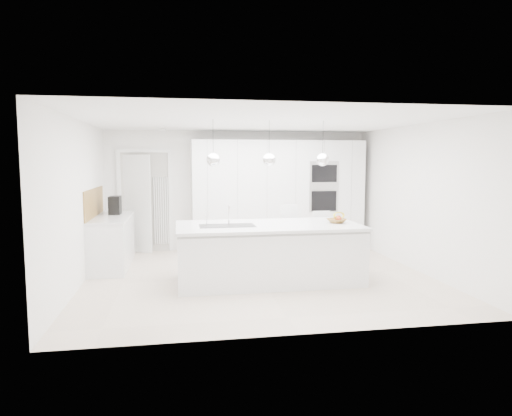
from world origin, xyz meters
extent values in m
plane|color=beige|center=(0.00, 0.00, 0.00)|extent=(5.50, 5.50, 0.00)
plane|color=white|center=(0.00, 2.50, 1.25)|extent=(5.50, 0.00, 5.50)
plane|color=white|center=(-2.75, 0.00, 1.25)|extent=(0.00, 5.00, 5.00)
plane|color=white|center=(0.00, 0.00, 2.50)|extent=(5.50, 5.50, 0.00)
cube|color=white|center=(0.80, 2.20, 1.15)|extent=(3.60, 0.60, 2.30)
cube|color=white|center=(-2.20, 2.42, 1.00)|extent=(0.76, 0.38, 2.00)
cube|color=white|center=(-2.45, 1.20, 0.43)|extent=(0.60, 1.80, 0.86)
cube|color=silver|center=(-2.45, 1.20, 0.88)|extent=(0.62, 1.82, 0.04)
cube|color=olive|center=(-2.74, 1.20, 1.15)|extent=(0.02, 1.80, 0.50)
cube|color=white|center=(0.10, -0.30, 0.43)|extent=(2.80, 1.20, 0.86)
cube|color=silver|center=(0.10, -0.25, 0.88)|extent=(2.84, 1.40, 0.04)
cylinder|color=white|center=(-0.50, -0.10, 1.05)|extent=(0.02, 0.02, 0.30)
sphere|color=white|center=(-0.75, -0.30, 1.90)|extent=(0.20, 0.20, 0.20)
sphere|color=white|center=(0.10, -0.30, 1.90)|extent=(0.20, 0.20, 0.20)
sphere|color=white|center=(0.95, -0.30, 1.90)|extent=(0.20, 0.20, 0.20)
imported|color=olive|center=(1.20, -0.29, 0.93)|extent=(0.37, 0.37, 0.07)
cube|color=black|center=(-2.43, 1.52, 1.07)|extent=(0.21, 0.32, 0.33)
sphere|color=#AC361B|center=(1.22, -0.33, 0.97)|extent=(0.08, 0.08, 0.08)
sphere|color=#AC361B|center=(1.24, -0.25, 0.97)|extent=(0.09, 0.09, 0.09)
sphere|color=#AC361B|center=(1.22, -0.25, 0.97)|extent=(0.07, 0.07, 0.07)
sphere|color=#AC361B|center=(1.22, -0.34, 0.97)|extent=(0.08, 0.08, 0.08)
torus|color=gold|center=(1.23, -0.30, 1.02)|extent=(0.25, 0.18, 0.22)
camera|label=1|loc=(-1.27, -7.15, 1.89)|focal=32.00mm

